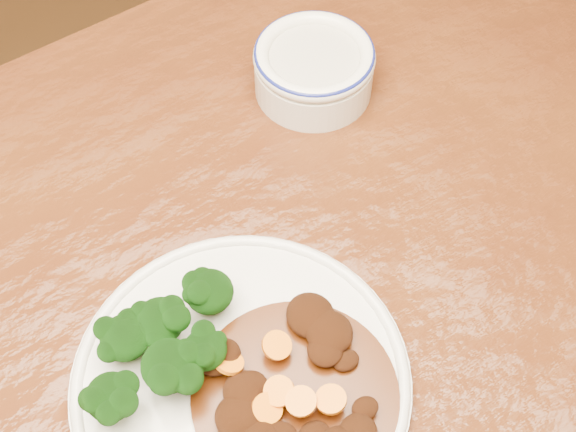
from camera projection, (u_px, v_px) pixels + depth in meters
name	position (u px, v px, depth m)	size (l,w,h in m)	color
dining_table	(186.00, 392.00, 0.81)	(1.59, 1.06, 0.75)	#51270E
dinner_plate	(241.00, 381.00, 0.72)	(0.31, 0.31, 0.02)	silver
broccoli_florets	(159.00, 343.00, 0.71)	(0.16, 0.10, 0.05)	olive
mince_stew	(290.00, 389.00, 0.70)	(0.19, 0.19, 0.03)	#492107
dip_bowl	(314.00, 68.00, 0.91)	(0.14, 0.14, 0.06)	white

